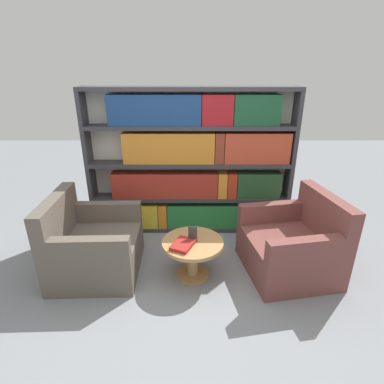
% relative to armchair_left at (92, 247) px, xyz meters
% --- Properties ---
extents(ground_plane, '(14.00, 14.00, 0.00)m').
position_rel_armchair_left_xyz_m(ground_plane, '(1.08, -0.35, -0.30)').
color(ground_plane, gray).
extents(bookshelf, '(2.71, 0.30, 1.94)m').
position_rel_armchair_left_xyz_m(bookshelf, '(1.11, 0.99, 0.66)').
color(bookshelf, silver).
rests_on(bookshelf, ground_plane).
extents(armchair_left, '(0.93, 0.97, 0.90)m').
position_rel_armchair_left_xyz_m(armchair_left, '(0.00, 0.00, 0.00)').
color(armchair_left, brown).
rests_on(armchair_left, ground_plane).
extents(armchair_right, '(1.05, 1.08, 0.90)m').
position_rel_armchair_left_xyz_m(armchair_right, '(2.22, 0.01, 0.00)').
color(armchair_right, brown).
rests_on(armchair_right, ground_plane).
extents(coffee_table, '(0.66, 0.66, 0.44)m').
position_rel_armchair_left_xyz_m(coffee_table, '(1.11, -0.10, 0.01)').
color(coffee_table, '#AD7F4C').
rests_on(coffee_table, ground_plane).
extents(table_sign, '(0.09, 0.06, 0.18)m').
position_rel_armchair_left_xyz_m(table_sign, '(1.11, -0.10, 0.21)').
color(table_sign, black).
rests_on(table_sign, coffee_table).
extents(stray_book, '(0.28, 0.32, 0.04)m').
position_rel_armchair_left_xyz_m(stray_book, '(1.01, -0.19, 0.15)').
color(stray_book, maroon).
rests_on(stray_book, coffee_table).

